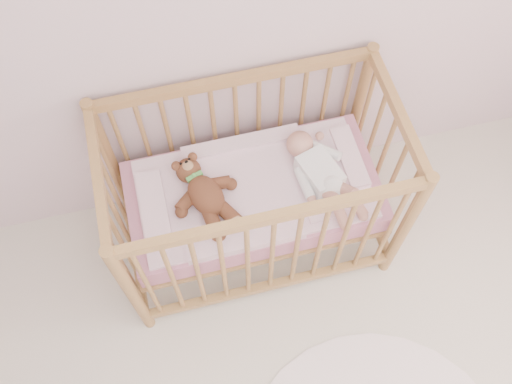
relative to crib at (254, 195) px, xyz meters
name	(u,v)px	position (x,y,z in m)	size (l,w,h in m)	color
wall_back	(230,5)	(0.01, 0.40, 0.85)	(4.00, 0.02, 2.70)	beige
crib	(254,195)	(0.00, 0.00, 0.00)	(1.36, 0.76, 1.00)	tan
mattress	(254,196)	(0.00, 0.00, -0.01)	(1.22, 0.62, 0.13)	#CF819E
blanket	(253,189)	(0.00, 0.00, 0.06)	(1.10, 0.58, 0.06)	#F9ABC8
baby	(320,171)	(0.32, -0.02, 0.14)	(0.28, 0.59, 0.14)	white
teddy_bear	(206,195)	(-0.23, -0.02, 0.15)	(0.34, 0.48, 0.13)	brown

